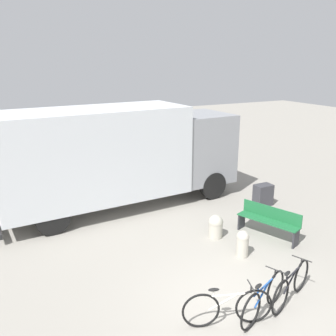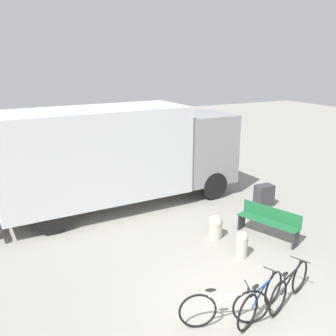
# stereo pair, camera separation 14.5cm
# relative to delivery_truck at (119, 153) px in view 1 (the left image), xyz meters

# --- Properties ---
(ground_plane) EXTENTS (60.00, 60.00, 0.00)m
(ground_plane) POSITION_rel_delivery_truck_xyz_m (0.25, -6.35, -1.92)
(ground_plane) COLOR gray
(delivery_truck) EXTENTS (8.51, 2.72, 3.49)m
(delivery_truck) POSITION_rel_delivery_truck_xyz_m (0.00, 0.00, 0.00)
(delivery_truck) COLOR silver
(delivery_truck) RESTS_ON ground
(park_bench) EXTENTS (1.00, 1.87, 0.90)m
(park_bench) POSITION_rel_delivery_truck_xyz_m (3.01, -4.19, -1.40)
(park_bench) COLOR #1E6638
(park_bench) RESTS_ON ground
(bicycle_near) EXTENTS (1.71, 0.69, 0.84)m
(bicycle_near) POSITION_rel_delivery_truck_xyz_m (-0.31, -6.76, -1.52)
(bicycle_near) COLOR black
(bicycle_near) RESTS_ON ground
(bicycle_middle) EXTENTS (1.69, 0.73, 0.84)m
(bicycle_middle) POSITION_rel_delivery_truck_xyz_m (0.51, -6.85, -1.52)
(bicycle_middle) COLOR black
(bicycle_middle) RESTS_ON ground
(bicycle_far) EXTENTS (1.69, 0.73, 0.84)m
(bicycle_far) POSITION_rel_delivery_truck_xyz_m (1.33, -6.78, -1.52)
(bicycle_far) COLOR black
(bicycle_far) RESTS_ON ground
(bollard_near_bench) EXTENTS (0.33, 0.33, 0.72)m
(bollard_near_bench) POSITION_rel_delivery_truck_xyz_m (1.62, -4.76, -1.53)
(bollard_near_bench) COLOR #B2AD9E
(bollard_near_bench) RESTS_ON ground
(bollard_far_bench) EXTENTS (0.43, 0.43, 0.68)m
(bollard_far_bench) POSITION_rel_delivery_truck_xyz_m (1.61, -3.52, -1.57)
(bollard_far_bench) COLOR #B2AD9E
(bollard_far_bench) RESTS_ON ground
(utility_box) EXTENTS (0.62, 0.42, 0.76)m
(utility_box) POSITION_rel_delivery_truck_xyz_m (4.50, -2.23, -1.54)
(utility_box) COLOR #38383D
(utility_box) RESTS_ON ground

